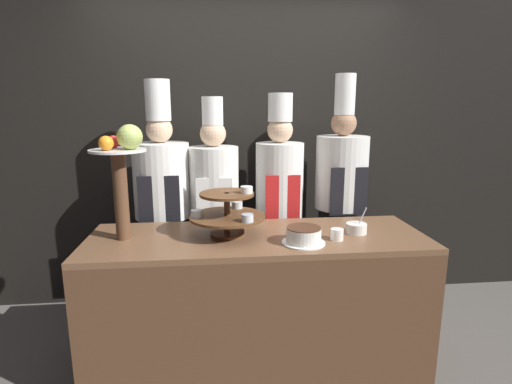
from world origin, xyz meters
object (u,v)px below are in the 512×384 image
object	(u,v)px
chef_center_left	(215,203)
chef_center_right	(279,198)
cake_round	(304,236)
cup_white	(337,234)
fruit_pedestal	(122,164)
chef_left	(163,200)
tiered_stand	(228,212)
serving_bowl_near	(356,228)
chef_right	(341,193)

from	to	relation	value
chef_center_left	chef_center_right	xyz separation A→B (m)	(0.49, -0.00, 0.03)
cake_round	cup_white	xyz separation A→B (m)	(0.21, 0.04, -0.01)
fruit_pedestal	cup_white	distance (m)	1.31
fruit_pedestal	chef_left	bearing A→B (deg)	77.60
chef_center_right	tiered_stand	bearing A→B (deg)	-124.29
serving_bowl_near	cup_white	bearing A→B (deg)	-144.58
cake_round	chef_center_right	distance (m)	0.80
chef_left	chef_center_left	distance (m)	0.38
cup_white	chef_center_right	distance (m)	0.80
cup_white	chef_center_right	size ratio (longest dim) A/B	0.04
serving_bowl_near	tiered_stand	bearing A→B (deg)	176.98
tiered_stand	chef_center_left	world-z (taller)	chef_center_left
serving_bowl_near	chef_left	size ratio (longest dim) A/B	0.09
fruit_pedestal	cake_round	distance (m)	1.12
cake_round	chef_left	world-z (taller)	chef_left
cup_white	chef_center_left	bearing A→B (deg)	133.22
tiered_stand	fruit_pedestal	xyz separation A→B (m)	(-0.60, -0.01, 0.30)
tiered_stand	cake_round	distance (m)	0.48
serving_bowl_near	chef_left	bearing A→B (deg)	152.71
serving_bowl_near	chef_left	distance (m)	1.42
cake_round	chef_right	xyz separation A→B (m)	(0.47, 0.80, 0.06)
serving_bowl_near	fruit_pedestal	bearing A→B (deg)	178.72
fruit_pedestal	chef_right	bearing A→B (deg)	22.45
fruit_pedestal	cake_round	world-z (taller)	fruit_pedestal
chef_left	chef_center_left	world-z (taller)	chef_left
fruit_pedestal	chef_center_right	xyz separation A→B (m)	(1.01, 0.62, -0.36)
cake_round	chef_center_right	size ratio (longest dim) A/B	0.14
tiered_stand	serving_bowl_near	bearing A→B (deg)	-3.02
tiered_stand	chef_right	bearing A→B (deg)	34.10
fruit_pedestal	chef_right	world-z (taller)	chef_right
tiered_stand	cup_white	xyz separation A→B (m)	(0.64, -0.15, -0.12)
tiered_stand	cup_white	bearing A→B (deg)	-13.71
cake_round	cup_white	bearing A→B (deg)	10.58
tiered_stand	serving_bowl_near	xyz separation A→B (m)	(0.79, -0.04, -0.12)
cake_round	serving_bowl_near	world-z (taller)	serving_bowl_near
cake_round	chef_right	size ratio (longest dim) A/B	0.13
serving_bowl_near	chef_center_left	world-z (taller)	chef_center_left
tiered_stand	chef_right	xyz separation A→B (m)	(0.90, 0.61, -0.04)
cake_round	chef_right	world-z (taller)	chef_right
cup_white	chef_center_left	xyz separation A→B (m)	(-0.72, 0.76, 0.02)
cup_white	serving_bowl_near	size ratio (longest dim) A/B	0.46
serving_bowl_near	chef_right	world-z (taller)	chef_right
chef_right	chef_center_left	bearing A→B (deg)	-180.00
fruit_pedestal	cake_round	xyz separation A→B (m)	(1.03, -0.18, -0.40)
cake_round	serving_bowl_near	xyz separation A→B (m)	(0.37, 0.15, -0.01)
cake_round	serving_bowl_near	distance (m)	0.40
chef_left	chef_right	bearing A→B (deg)	-0.00
chef_center_left	chef_center_right	bearing A→B (deg)	-0.00
chef_center_left	chef_right	world-z (taller)	chef_right
cake_round	chef_center_left	world-z (taller)	chef_center_left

